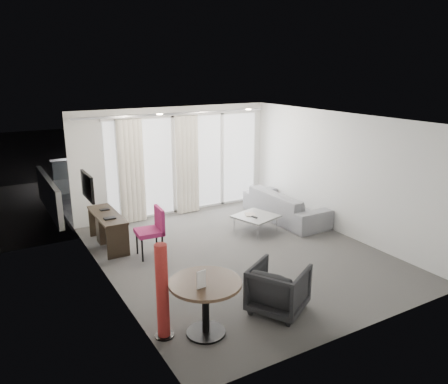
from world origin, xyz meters
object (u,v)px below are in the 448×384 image
round_table (206,308)px  rattan_chair_a (180,178)px  sofa (285,205)px  tub_armchair (278,288)px  coffee_table (256,223)px  red_lamp (162,292)px  desk (108,230)px  desk_chair (149,233)px  rattan_chair_b (221,177)px

round_table → rattan_chair_a: size_ratio=1.09×
rattan_chair_a → sofa: bearing=-68.4°
tub_armchair → rattan_chair_a: size_ratio=0.88×
coffee_table → red_lamp: bearing=-140.9°
round_table → coffee_table: (2.74, 2.87, -0.21)m
round_table → coffee_table: bearing=46.3°
desk → red_lamp: size_ratio=1.08×
red_lamp → sofa: (4.33, 2.98, -0.32)m
sofa → rattan_chair_a: rattan_chair_a is taller
coffee_table → sofa: sofa is taller
tub_armchair → coffee_table: size_ratio=0.97×
desk → desk_chair: (0.54, -0.89, 0.14)m
desk_chair → red_lamp: size_ratio=0.72×
red_lamp → rattan_chair_b: 7.41m
red_lamp → rattan_chair_a: (3.08, 6.23, -0.22)m
red_lamp → desk: bearing=86.2°
sofa → rattan_chair_a: 3.48m
round_table → coffee_table: round_table is taller
desk → rattan_chair_b: size_ratio=1.84×
desk → tub_armchair: 3.98m
coffee_table → round_table: bearing=-133.7°
coffee_table → desk: bearing=164.9°
sofa → rattan_chair_b: bearing=0.8°
rattan_chair_b → sofa: bearing=-68.1°
rattan_chair_a → coffee_table: bearing=-86.7°
rattan_chair_a → rattan_chair_b: (1.21, -0.20, -0.05)m
rattan_chair_a → round_table: bearing=-111.1°
desk → round_table: round_table is taller
sofa → rattan_chair_b: (-0.04, 3.05, 0.05)m
tub_armchair → sofa: size_ratio=0.34×
rattan_chair_a → rattan_chair_b: bearing=-8.8°
red_lamp → coffee_table: 4.22m
desk_chair → red_lamp: bearing=-102.2°
round_table → rattan_chair_a: (2.57, 6.46, 0.06)m
desk → rattan_chair_a: rattan_chair_a is taller
rattan_chair_b → desk: bearing=-126.5°
desk → red_lamp: red_lamp is taller
sofa → red_lamp: bearing=124.5°
desk_chair → coffee_table: bearing=6.3°
desk → rattan_chair_b: 4.81m
coffee_table → rattan_chair_a: bearing=92.8°
desk_chair → round_table: size_ratio=0.98×
tub_armchair → sofa: 4.15m
round_table → rattan_chair_b: 7.31m
coffee_table → rattan_chair_a: rattan_chair_a is taller
red_lamp → coffee_table: size_ratio=1.64×
desk → tub_armchair: bearing=-68.1°
tub_armchair → rattan_chair_b: 6.78m
desk_chair → rattan_chair_a: desk_chair is taller
rattan_chair_b → coffee_table: bearing=-85.9°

